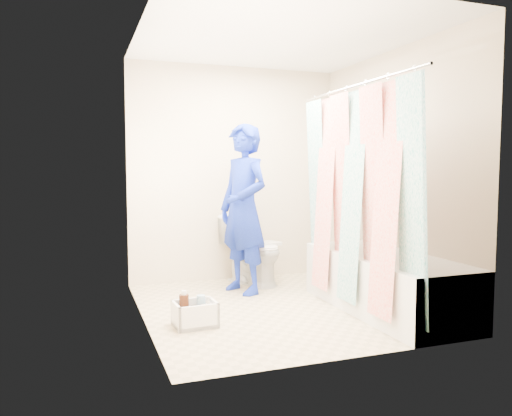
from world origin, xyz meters
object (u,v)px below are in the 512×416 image
object	(u,v)px
bathtub	(385,281)
cleaning_caddy	(196,315)
plumber	(244,209)
toilet	(253,249)

from	to	relation	value
bathtub	cleaning_caddy	size ratio (longest dim) A/B	5.07
bathtub	plumber	distance (m)	1.55
cleaning_caddy	bathtub	bearing A→B (deg)	-8.03
bathtub	plumber	bearing A→B (deg)	132.26
toilet	cleaning_caddy	size ratio (longest dim) A/B	2.19
toilet	plumber	xyz separation A→B (m)	(-0.22, -0.33, 0.48)
bathtub	toilet	world-z (taller)	toilet
toilet	plumber	size ratio (longest dim) A/B	0.44
cleaning_caddy	plumber	bearing A→B (deg)	49.47
toilet	plumber	world-z (taller)	plumber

